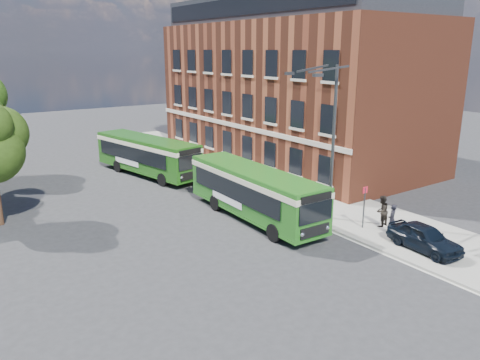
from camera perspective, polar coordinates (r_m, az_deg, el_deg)
ground at (r=26.65m, az=-0.25°, el=-5.91°), size 120.00×120.00×0.00m
pavement at (r=36.68m, az=1.67°, el=0.28°), size 6.00×48.00×0.15m
kerb_line at (r=35.03m, az=-2.35°, el=-0.59°), size 0.12×48.00×0.01m
brick_office at (r=42.96m, az=6.18°, el=11.79°), size 12.10×26.00×14.20m
street_lamp at (r=26.85m, az=10.76°, el=4.64°), size 2.96×2.38×9.00m
bus_stop_sign at (r=26.79m, az=14.89°, el=-2.91°), size 0.35×0.08×2.52m
bus_front at (r=27.62m, az=1.73°, el=-1.11°), size 2.81×10.84×3.02m
bus_rear at (r=38.12m, az=-11.27°, el=3.29°), size 4.61×11.06×3.02m
parked_car at (r=25.04m, az=21.57°, el=-6.53°), size 1.86×3.99×1.32m
pedestrian_a at (r=26.45m, az=18.04°, el=-4.58°), size 0.74×0.65×1.69m
pedestrian_b at (r=27.45m, az=16.89°, el=-3.63°), size 0.94×0.77×1.79m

